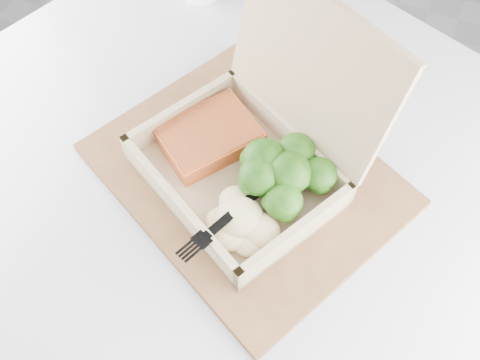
% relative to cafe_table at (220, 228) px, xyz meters
% --- Properties ---
extents(cafe_table, '(1.11, 1.11, 0.75)m').
position_rel_cafe_table_xyz_m(cafe_table, '(0.00, 0.00, 0.00)').
color(cafe_table, black).
rests_on(cafe_table, floor).
extents(serving_tray, '(0.47, 0.43, 0.02)m').
position_rel_cafe_table_xyz_m(serving_tray, '(0.05, -0.00, 0.20)').
color(serving_tray, brown).
rests_on(serving_tray, cafe_table).
extents(takeout_container, '(0.32, 0.31, 0.22)m').
position_rel_cafe_table_xyz_m(takeout_container, '(0.06, 0.01, 0.27)').
color(takeout_container, tan).
rests_on(takeout_container, serving_tray).
extents(salmon_fillet, '(0.15, 0.15, 0.03)m').
position_rel_cafe_table_xyz_m(salmon_fillet, '(-0.02, 0.02, 0.23)').
color(salmon_fillet, orange).
rests_on(salmon_fillet, takeout_container).
extents(broccoli_pile, '(0.13, 0.13, 0.05)m').
position_rel_cafe_table_xyz_m(broccoli_pile, '(0.11, -0.01, 0.24)').
color(broccoli_pile, '#346917').
rests_on(broccoli_pile, takeout_container).
extents(mashed_potatoes, '(0.09, 0.08, 0.03)m').
position_rel_cafe_table_xyz_m(mashed_potatoes, '(0.07, -0.08, 0.24)').
color(mashed_potatoes, '#D1C487').
rests_on(mashed_potatoes, takeout_container).
extents(plastic_fork, '(0.06, 0.14, 0.02)m').
position_rel_cafe_table_xyz_m(plastic_fork, '(0.07, -0.06, 0.25)').
color(plastic_fork, black).
rests_on(plastic_fork, mashed_potatoes).
extents(receipt, '(0.12, 0.14, 0.00)m').
position_rel_cafe_table_xyz_m(receipt, '(0.14, 0.17, 0.20)').
color(receipt, white).
rests_on(receipt, cafe_table).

